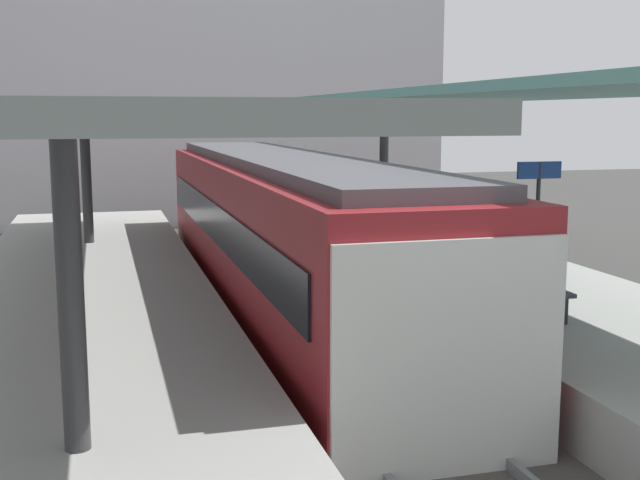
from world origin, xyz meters
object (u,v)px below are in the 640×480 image
commuter_train (284,234)px  passenger_near_bench (416,233)px  platform_sign (538,193)px  platform_bench (525,293)px

commuter_train → passenger_near_bench: size_ratio=9.15×
platform_sign → commuter_train: bearing=155.2°
platform_bench → platform_sign: platform_sign is taller
commuter_train → passenger_near_bench: 2.74m
commuter_train → platform_bench: size_ratio=11.31×
platform_bench → platform_sign: bearing=57.1°
platform_sign → passenger_near_bench: (-2.32, 0.34, -0.72)m
commuter_train → passenger_near_bench: commuter_train is taller
commuter_train → platform_sign: 4.98m
passenger_near_bench → platform_sign: bearing=-8.3°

